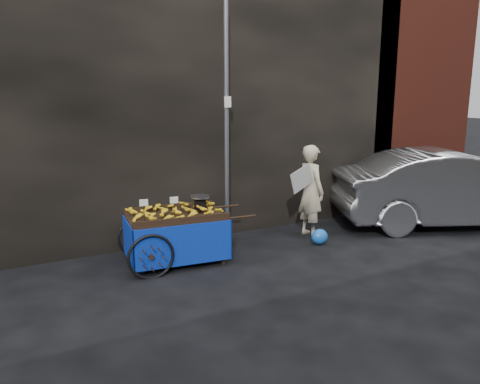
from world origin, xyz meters
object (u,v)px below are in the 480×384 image
vendor (311,191)px  parked_car (453,188)px  banana_cart (173,221)px  plastic_bag (320,237)px

vendor → parked_car: (2.84, -0.78, -0.09)m
parked_car → vendor: bearing=99.8°
banana_cart → parked_car: 5.54m
banana_cart → parked_car: parked_car is taller
banana_cart → parked_car: size_ratio=0.46×
parked_car → banana_cart: bearing=108.2°
plastic_bag → parked_car: size_ratio=0.07×
plastic_bag → parked_car: (2.99, -0.29, 0.60)m
plastic_bag → parked_car: parked_car is taller
banana_cart → vendor: 2.67m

